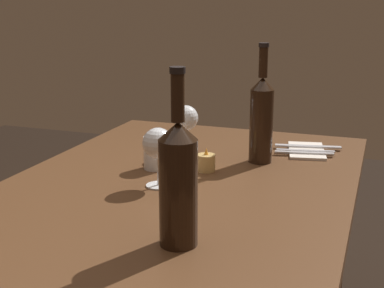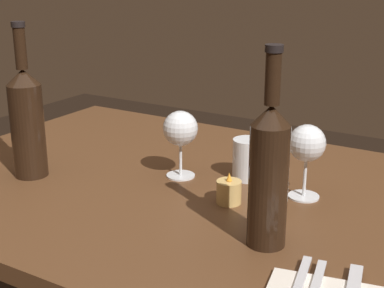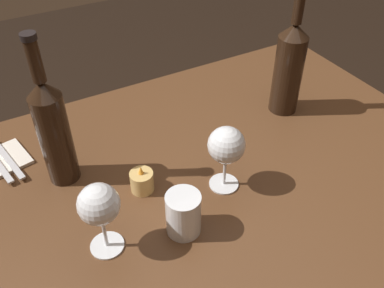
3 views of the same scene
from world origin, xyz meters
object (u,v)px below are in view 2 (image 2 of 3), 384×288
water_tumbler (248,161)px  wine_bottle_second (269,172)px  wine_glass_right (180,130)px  votive_candle (229,192)px  wine_bottle (27,120)px  wine_glass_left (307,145)px  fork_outer (299,286)px

water_tumbler → wine_bottle_second: bearing=-58.3°
wine_glass_right → votive_candle: wine_glass_right is taller
wine_bottle → votive_candle: size_ratio=5.26×
wine_glass_left → votive_candle: 0.19m
wine_bottle_second → votive_candle: (-0.14, 0.12, -0.11)m
wine_glass_right → fork_outer: 0.53m
wine_bottle_second → fork_outer: (0.11, -0.12, -0.13)m
wine_glass_left → fork_outer: bearing=-70.7°
wine_bottle_second → fork_outer: wine_bottle_second is taller
wine_glass_left → water_tumbler: 0.17m
wine_bottle → wine_glass_right: bearing=29.7°
wine_glass_right → wine_bottle_second: wine_bottle_second is taller
wine_glass_left → wine_glass_right: bearing=-173.7°
wine_bottle_second → wine_bottle: bearing=177.4°
water_tumbler → fork_outer: size_ratio=0.52×
wine_glass_right → wine_bottle_second: 0.36m
wine_bottle → wine_bottle_second: wine_bottle is taller
fork_outer → votive_candle: bearing=135.5°
wine_bottle → water_tumbler: size_ratio=3.75×
wine_bottle → wine_glass_left: bearing=19.1°
wine_glass_left → votive_candle: (-0.12, -0.11, -0.09)m
wine_glass_left → wine_bottle_second: (0.02, -0.23, 0.02)m
wine_bottle → votive_candle: wine_bottle is taller
wine_glass_left → fork_outer: 0.38m
wine_glass_right → wine_bottle: (-0.30, -0.17, 0.02)m
wine_glass_right → wine_bottle_second: (0.30, -0.20, 0.02)m
votive_candle → fork_outer: (0.24, -0.24, -0.01)m
water_tumbler → votive_candle: bearing=-79.5°
wine_glass_left → wine_bottle_second: wine_bottle_second is taller
wine_bottle_second → votive_candle: size_ratio=5.24×
wine_glass_left → wine_bottle: bearing=-160.9°
wine_glass_left → votive_candle: bearing=-138.8°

